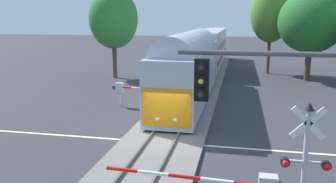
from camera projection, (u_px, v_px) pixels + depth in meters
The scene contains 10 objects.
ground_plane at pixel (163, 143), 18.51m from camera, with size 220.00×220.00×0.00m, color #333338.
road_centre_stripe at pixel (163, 143), 18.51m from camera, with size 44.00×0.20×0.01m.
railway_track at pixel (163, 141), 18.49m from camera, with size 4.40×80.00×0.32m.
commuter_train at pixel (203, 54), 36.72m from camera, with size 3.04×40.46×5.16m.
crossing_signal_mast at pixel (305, 159), 9.85m from camera, with size 1.36×0.44×4.22m.
crossing_gate_far at pixel (126, 88), 25.70m from camera, with size 5.25×0.40×1.80m.
traffic_signal_near_right at pixel (297, 108), 7.92m from camera, with size 4.26×0.38×5.95m.
oak_behind_train at pixel (113, 19), 37.33m from camera, with size 5.24×5.24×9.60m.
elm_centre_background at pixel (271, 13), 40.08m from camera, with size 4.64×4.64×10.41m.
oak_far_right at pixel (311, 22), 35.59m from camera, with size 6.68×6.68×9.30m.
Camera 1 is at (3.81, -17.13, 6.50)m, focal length 37.29 mm.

